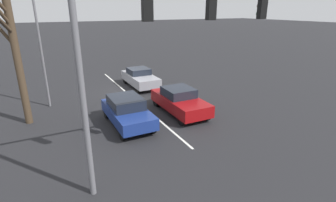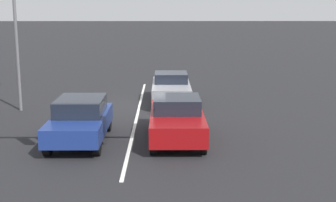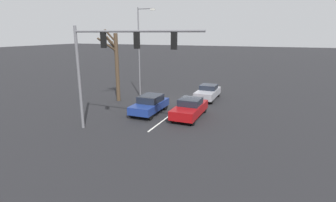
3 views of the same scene
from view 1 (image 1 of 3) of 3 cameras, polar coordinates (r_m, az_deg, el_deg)
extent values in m
plane|color=black|center=(20.79, -9.53, 2.28)|extent=(240.00, 240.00, 0.00)
cube|color=silver|center=(18.91, -7.60, 0.64)|extent=(0.12, 16.15, 0.01)
cube|color=navy|center=(14.41, -8.78, -2.71)|extent=(1.85, 4.22, 0.62)
cube|color=black|center=(14.42, -9.21, -0.21)|extent=(1.63, 2.10, 0.56)
cube|color=red|center=(16.39, -8.97, 0.62)|extent=(0.24, 0.06, 0.12)
cube|color=red|center=(16.07, -13.35, -0.06)|extent=(0.24, 0.06, 0.12)
cylinder|color=black|center=(13.49, -3.46, -5.54)|extent=(0.22, 0.72, 0.72)
cylinder|color=black|center=(13.01, -9.94, -6.80)|extent=(0.22, 0.72, 0.72)
cylinder|color=black|center=(16.08, -7.74, -1.45)|extent=(0.22, 0.72, 0.72)
cylinder|color=black|center=(15.68, -13.23, -2.37)|extent=(0.22, 0.72, 0.72)
cube|color=maroon|center=(15.96, 2.58, -0.30)|extent=(1.88, 4.53, 0.70)
cube|color=black|center=(15.91, 2.32, 1.95)|extent=(1.66, 1.79, 0.52)
cube|color=red|center=(18.06, 0.96, 2.68)|extent=(0.24, 0.06, 0.12)
cube|color=red|center=(17.51, -2.86, 2.11)|extent=(0.24, 0.06, 0.12)
cylinder|color=black|center=(15.16, 8.40, -3.01)|extent=(0.22, 0.63, 0.63)
cylinder|color=black|center=(14.34, 3.06, -4.16)|extent=(0.22, 0.63, 0.63)
cylinder|color=black|center=(17.85, 2.17, 0.70)|extent=(0.22, 0.63, 0.63)
cylinder|color=black|center=(17.16, -2.58, -0.09)|extent=(0.22, 0.63, 0.63)
cube|color=gray|center=(21.45, -6.04, 4.82)|extent=(1.82, 4.33, 0.68)
cube|color=black|center=(21.59, -6.40, 6.49)|extent=(1.60, 1.68, 0.47)
cube|color=red|center=(23.56, -6.48, 6.56)|extent=(0.24, 0.06, 0.12)
cube|color=red|center=(23.16, -9.45, 6.20)|extent=(0.24, 0.06, 0.12)
cylinder|color=black|center=(20.40, -2.34, 3.15)|extent=(0.22, 0.64, 0.64)
cylinder|color=black|center=(19.84, -6.45, 2.55)|extent=(0.22, 0.64, 0.64)
cylinder|color=black|center=(23.24, -5.63, 5.11)|extent=(0.22, 0.64, 0.64)
cylinder|color=black|center=(22.75, -9.31, 4.63)|extent=(0.22, 0.64, 0.64)
cylinder|color=slate|center=(8.34, -18.11, 0.85)|extent=(0.20, 0.20, 7.07)
cube|color=black|center=(11.26, 19.88, 18.87)|extent=(0.32, 0.22, 0.95)
sphere|color=#4C420C|center=(11.37, 19.27, 18.93)|extent=(0.20, 0.20, 0.20)
sphere|color=#0A3814|center=(11.37, 19.10, 17.51)|extent=(0.20, 0.20, 0.20)
cube|color=black|center=(9.70, 9.42, 19.78)|extent=(0.32, 0.22, 0.95)
sphere|color=#4C420C|center=(9.83, 8.84, 19.80)|extent=(0.20, 0.20, 0.20)
sphere|color=#0A3814|center=(9.83, 8.75, 18.14)|extent=(0.20, 0.20, 0.20)
cube|color=black|center=(8.53, -4.55, 20.03)|extent=(0.32, 0.22, 0.95)
sphere|color=#4C420C|center=(8.67, -4.98, 20.01)|extent=(0.20, 0.20, 0.20)
sphere|color=#0A3814|center=(8.68, -4.92, 18.13)|extent=(0.20, 0.20, 0.20)
cylinder|color=slate|center=(17.93, -26.30, 12.67)|extent=(0.14, 0.14, 9.06)
cylinder|color=#423323|center=(15.81, -29.78, 6.89)|extent=(0.38, 0.38, 6.60)
cylinder|color=#423323|center=(15.22, -32.37, 15.55)|extent=(0.71, 0.95, 1.12)
cylinder|color=#423323|center=(14.66, -32.70, 14.50)|extent=(0.86, 2.03, 1.38)
cylinder|color=#423323|center=(16.04, -32.56, 12.85)|extent=(1.19, 1.03, 1.62)
camera|label=2|loc=(7.77, 84.97, -8.37)|focal=50.00mm
camera|label=3|loc=(14.85, 88.74, 2.48)|focal=28.00mm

